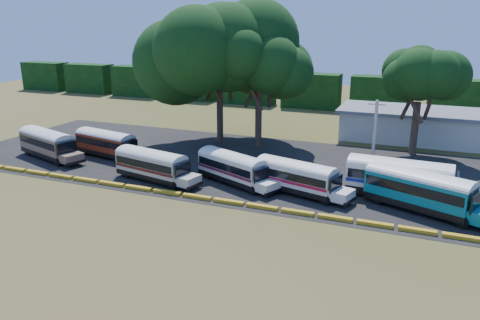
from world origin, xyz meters
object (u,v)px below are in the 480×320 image
at_px(bus_beige, 48,142).
at_px(bus_cream_west, 153,164).
at_px(bus_teal, 421,189).
at_px(tree_west, 219,50).
at_px(bus_white_red, 298,176).
at_px(bus_red, 107,142).

xyz_separation_m(bus_beige, bus_cream_west, (14.96, -2.19, -0.13)).
distance_m(bus_cream_west, bus_teal, 24.11).
bearing_deg(tree_west, bus_white_red, -45.60).
bearing_deg(bus_red, bus_white_red, 3.21).
height_order(bus_beige, bus_teal, bus_teal).
distance_m(bus_beige, bus_red, 6.41).
relative_size(bus_beige, bus_red, 1.06).
xyz_separation_m(bus_cream_west, bus_white_red, (13.82, 1.77, -0.02)).
bearing_deg(bus_white_red, bus_cream_west, -157.20).
height_order(bus_red, bus_cream_west, bus_cream_west).
bearing_deg(bus_beige, bus_red, 44.71).
xyz_separation_m(bus_red, tree_west, (8.98, 11.06, 9.69)).
xyz_separation_m(bus_cream_west, bus_teal, (24.05, 1.63, 0.23)).
bearing_deg(bus_beige, tree_west, 61.50).
xyz_separation_m(bus_beige, bus_white_red, (28.78, -0.43, -0.15)).
height_order(bus_beige, tree_west, tree_west).
relative_size(bus_beige, bus_white_red, 1.07).
height_order(bus_red, bus_white_red, bus_red).
height_order(bus_red, tree_west, tree_west).
xyz_separation_m(bus_beige, tree_west, (14.71, 13.93, 9.58)).
bearing_deg(tree_west, bus_cream_west, -89.12).
relative_size(bus_red, tree_west, 0.57).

